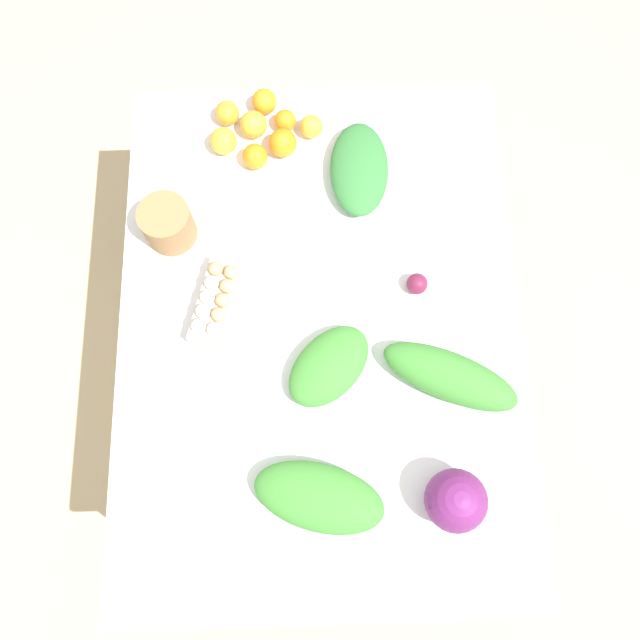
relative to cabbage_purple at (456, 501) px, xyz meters
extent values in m
plane|color=#C6B289|center=(0.47, 0.31, -0.83)|extent=(8.00, 8.00, 0.00)
cube|color=silver|center=(0.47, 0.31, -0.09)|extent=(1.49, 1.09, 0.03)
cylinder|color=olive|center=(-0.21, -0.18, -0.47)|extent=(0.06, 0.06, 0.73)
cylinder|color=olive|center=(1.16, -0.18, -0.47)|extent=(0.06, 0.06, 0.73)
cylinder|color=olive|center=(-0.21, 0.79, -0.47)|extent=(0.06, 0.06, 0.73)
cylinder|color=olive|center=(1.16, 0.79, -0.47)|extent=(0.06, 0.06, 0.73)
sphere|color=#6B2366|center=(0.00, 0.00, 0.00)|extent=(0.15, 0.15, 0.15)
cube|color=beige|center=(0.53, 0.58, -0.05)|extent=(0.25, 0.15, 0.06)
sphere|color=white|center=(0.44, 0.58, 0.00)|extent=(0.04, 0.04, 0.04)
sphere|color=tan|center=(0.48, 0.57, 0.00)|extent=(0.04, 0.04, 0.04)
sphere|color=tan|center=(0.52, 0.56, 0.00)|extent=(0.04, 0.04, 0.04)
sphere|color=tan|center=(0.56, 0.55, 0.00)|extent=(0.04, 0.04, 0.04)
sphere|color=tan|center=(0.60, 0.54, 0.00)|extent=(0.04, 0.04, 0.04)
sphere|color=white|center=(0.45, 0.62, 0.00)|extent=(0.04, 0.04, 0.04)
sphere|color=white|center=(0.49, 0.61, 0.00)|extent=(0.04, 0.04, 0.04)
sphere|color=white|center=(0.53, 0.60, 0.00)|extent=(0.04, 0.04, 0.04)
sphere|color=white|center=(0.57, 0.59, 0.00)|extent=(0.04, 0.04, 0.04)
sphere|color=tan|center=(0.61, 0.58, 0.00)|extent=(0.04, 0.04, 0.04)
cylinder|color=#997047|center=(0.75, 0.72, -0.01)|extent=(0.14, 0.14, 0.13)
ellipsoid|color=#337538|center=(0.92, 0.18, -0.04)|extent=(0.31, 0.18, 0.08)
ellipsoid|color=#3D8433|center=(0.34, 0.29, -0.04)|extent=(0.29, 0.29, 0.08)
ellipsoid|color=#3D8433|center=(0.02, 0.32, -0.03)|extent=(0.24, 0.36, 0.09)
ellipsoid|color=#3D8433|center=(0.30, -0.02, -0.03)|extent=(0.26, 0.38, 0.10)
sphere|color=maroon|center=(0.57, 0.04, -0.05)|extent=(0.06, 0.06, 0.06)
sphere|color=orange|center=(1.15, 0.45, -0.04)|extent=(0.07, 0.07, 0.07)
sphere|color=#F9A833|center=(1.07, 0.48, -0.04)|extent=(0.08, 0.08, 0.08)
sphere|color=orange|center=(0.97, 0.48, -0.04)|extent=(0.07, 0.07, 0.07)
sphere|color=orange|center=(1.09, 0.39, -0.04)|extent=(0.06, 0.06, 0.06)
sphere|color=orange|center=(1.01, 0.40, -0.03)|extent=(0.08, 0.08, 0.08)
sphere|color=#F9A833|center=(1.06, 0.32, -0.04)|extent=(0.07, 0.07, 0.07)
sphere|color=orange|center=(1.12, 0.56, -0.04)|extent=(0.07, 0.07, 0.07)
sphere|color=#F9A833|center=(1.02, 0.57, -0.04)|extent=(0.08, 0.08, 0.08)
camera|label=1|loc=(-0.01, 0.32, 1.54)|focal=35.00mm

